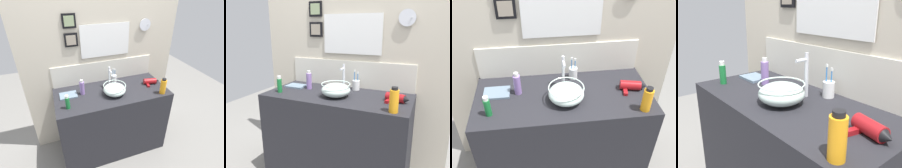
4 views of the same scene
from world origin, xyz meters
TOP-DOWN VIEW (x-y plane):
  - ground_plane at (0.00, 0.00)m, footprint 6.00×6.00m
  - vanity_counter at (0.00, 0.00)m, footprint 1.35×0.61m
  - back_panel at (-0.00, 0.33)m, footprint 1.98×0.09m
  - glass_bowl_sink at (0.01, -0.07)m, footprint 0.26×0.26m
  - faucet at (0.01, 0.11)m, footprint 0.02×0.09m
  - hair_drier at (0.54, 0.00)m, footprint 0.21×0.14m
  - toothbrush_cup at (0.10, 0.21)m, footprint 0.07×0.07m
  - soap_dispenser at (-0.34, 0.06)m, footprint 0.05×0.05m
  - shampoo_bottle at (0.55, -0.24)m, footprint 0.07×0.07m
  - lotion_bottle at (-0.54, -0.16)m, footprint 0.04×0.04m
  - hand_towel at (-0.51, 0.07)m, footprint 0.20×0.15m

SIDE VIEW (x-z plane):
  - ground_plane at x=0.00m, z-range 0.00..0.00m
  - vanity_counter at x=0.00m, z-range 0.00..0.90m
  - hand_towel at x=-0.51m, z-range 0.90..0.92m
  - hair_drier at x=0.54m, z-range 0.90..0.98m
  - toothbrush_cup at x=0.10m, z-range 0.85..1.06m
  - glass_bowl_sink at x=0.01m, z-range 0.91..1.03m
  - lotion_bottle at x=-0.54m, z-range 0.90..1.06m
  - soap_dispenser at x=-0.34m, z-range 0.90..1.08m
  - shampoo_bottle at x=0.55m, z-range 0.90..1.09m
  - faucet at x=0.01m, z-range 0.92..1.19m
  - back_panel at x=0.00m, z-range 0.00..2.50m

